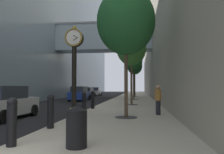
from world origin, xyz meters
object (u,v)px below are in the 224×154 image
street_clock (74,68)px  bollard_fourth (84,102)px  bollard_fifth (93,99)px  car_blue_trailing (80,94)px  street_tree_mid_far (134,61)px  car_silver_mid (4,103)px  street_tree_near (126,22)px  car_grey_near (87,93)px  pedestrian_walking (158,99)px  street_tree_far (135,66)px  bollard_nearest (12,120)px  trash_bin (77,126)px  bollard_second (51,110)px  street_tree_mid_near (131,49)px  car_white_far (95,92)px

street_clock → bollard_fourth: bearing=94.6°
street_clock → bollard_fifth: bearing=92.4°
bollard_fifth → car_blue_trailing: bearing=109.6°
street_tree_mid_far → car_silver_mid: street_tree_mid_far is taller
street_clock → street_tree_near: bearing=25.0°
street_tree_mid_far → car_grey_near: size_ratio=1.39×
pedestrian_walking → street_tree_far: bearing=94.1°
car_silver_mid → bollard_nearest: bearing=-55.8°
bollard_nearest → trash_bin: size_ratio=1.18×
car_blue_trailing → bollard_fourth: bearing=-73.8°
street_tree_mid_far → trash_bin: (-0.91, -21.91, -4.14)m
bollard_nearest → bollard_second: size_ratio=1.00×
street_tree_near → street_tree_far: bearing=90.0°
street_tree_mid_near → car_silver_mid: (-6.21, -8.51, -4.14)m
street_tree_mid_near → car_white_far: bearing=108.4°
car_grey_near → car_blue_trailing: size_ratio=1.01×
street_tree_mid_far → car_grey_near: 10.80m
street_clock → car_grey_near: 24.70m
street_clock → street_tree_far: 25.68m
bollard_fifth → street_tree_near: size_ratio=0.19×
street_clock → bollard_fourth: 3.34m
bollard_fifth → street_tree_far: size_ratio=0.20×
bollard_second → bollard_fourth: bearing=90.0°
street_tree_mid_far → bollard_fifth: bearing=-102.1°
bollard_nearest → street_tree_mid_near: size_ratio=0.20×
bollard_second → car_grey_near: bearing=100.4°
street_tree_mid_far → car_grey_near: (-7.38, 6.78, -4.03)m
bollard_fourth → street_tree_mid_near: 8.03m
bollard_fifth → pedestrian_walking: (4.23, -2.98, 0.21)m
car_grey_near → car_white_far: car_grey_near is taller
bollard_second → car_blue_trailing: (-3.89, 18.41, 0.04)m
car_white_far → bollard_fifth: bearing=-79.3°
street_tree_mid_far → street_tree_far: (0.00, 8.12, 0.15)m
pedestrian_walking → car_grey_near: pedestrian_walking is taller
street_clock → bollard_second: 2.78m
bollard_second → car_white_far: size_ratio=0.30×
bollard_second → trash_bin: bollard_second is taller
car_white_far → car_silver_mid: bearing=-87.4°
street_tree_mid_near → car_silver_mid: 11.32m
street_tree_mid_near → street_tree_far: 16.25m
car_silver_mid → trash_bin: bearing=-44.8°
trash_bin → car_silver_mid: 7.48m
street_clock → trash_bin: (1.43, -4.58, -1.85)m
trash_bin → car_blue_trailing: car_blue_trailing is taller
bollard_second → bollard_fifth: (0.00, 7.50, 0.00)m
bollard_fifth → trash_bin: bearing=-80.5°
street_clock → bollard_nearest: 4.98m
trash_bin → pedestrian_walking: pedestrian_walking is taller
car_grey_near → car_white_far: 7.97m
pedestrian_walking → car_blue_trailing: 16.09m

